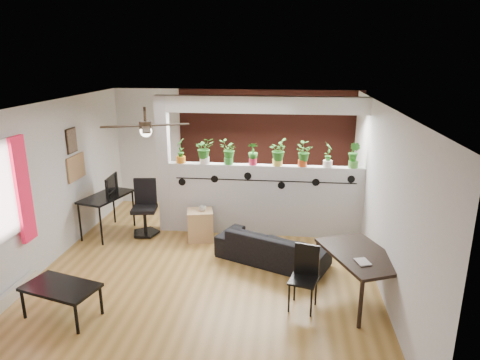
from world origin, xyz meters
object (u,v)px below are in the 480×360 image
object	(u,v)px
cube_shelf	(200,225)
folding_chair	(305,271)
potted_plant_0	(181,150)
potted_plant_4	(278,152)
potted_plant_5	(303,153)
potted_plant_2	(229,151)
potted_plant_6	(328,154)
potted_plant_1	(204,150)
cup	(203,208)
computer_desk	(106,199)
potted_plant_3	(253,153)
ceiling_fan	(146,127)
dining_table	(361,258)
coffee_table	(61,289)
office_chair	(145,211)
sofa	(272,247)
potted_plant_7	(354,154)

from	to	relation	value
cube_shelf	folding_chair	xyz separation A→B (m)	(1.84, -1.98, 0.23)
potted_plant_0	potted_plant_4	xyz separation A→B (m)	(1.81, 0.00, 0.01)
potted_plant_4	potted_plant_5	bearing A→B (deg)	0.00
potted_plant_0	potted_plant_2	distance (m)	0.90
potted_plant_6	potted_plant_1	bearing A→B (deg)	180.00
cube_shelf	cup	distance (m)	0.33
potted_plant_6	computer_desk	xyz separation A→B (m)	(-4.09, -0.34, -0.90)
potted_plant_0	potted_plant_4	size ratio (longest dim) A/B	0.95
potted_plant_3	cup	size ratio (longest dim) A/B	3.45
ceiling_fan	potted_plant_0	size ratio (longest dim) A/B	2.58
dining_table	folding_chair	bearing A→B (deg)	-161.30
potted_plant_4	coffee_table	size ratio (longest dim) A/B	0.46
folding_chair	coffee_table	distance (m)	3.20
office_chair	cup	bearing A→B (deg)	-7.01
potted_plant_2	potted_plant_5	xyz separation A→B (m)	(1.35, 0.00, -0.00)
potted_plant_6	coffee_table	bearing A→B (deg)	-139.83
sofa	office_chair	xyz separation A→B (m)	(-2.44, 0.87, 0.20)
cup	cube_shelf	bearing A→B (deg)	180.00
potted_plant_6	sofa	xyz separation A→B (m)	(-0.92, -1.15, -1.34)
folding_chair	potted_plant_6	bearing A→B (deg)	79.64
dining_table	potted_plant_7	bearing A→B (deg)	86.53
dining_table	folding_chair	distance (m)	0.81
potted_plant_4	office_chair	size ratio (longest dim) A/B	0.47
sofa	cube_shelf	world-z (taller)	cube_shelf
potted_plant_6	potted_plant_7	size ratio (longest dim) A/B	0.97
potted_plant_0	potted_plant_5	size ratio (longest dim) A/B	1.03
ceiling_fan	dining_table	distance (m)	3.50
potted_plant_6	potted_plant_7	xyz separation A→B (m)	(0.45, 0.00, 0.01)
potted_plant_2	potted_plant_7	xyz separation A→B (m)	(2.26, 0.00, 0.01)
cup	potted_plant_3	bearing A→B (deg)	25.45
potted_plant_1	potted_plant_6	xyz separation A→B (m)	(2.26, 0.00, -0.01)
potted_plant_7	coffee_table	xyz separation A→B (m)	(-4.03, -3.02, -1.20)
potted_plant_3	potted_plant_4	size ratio (longest dim) A/B	0.84
potted_plant_5	folding_chair	size ratio (longest dim) A/B	0.51
sofa	computer_desk	distance (m)	3.29
ceiling_fan	cup	size ratio (longest dim) A/B	9.96
potted_plant_6	coffee_table	xyz separation A→B (m)	(-3.58, -3.02, -1.19)
potted_plant_2	ceiling_fan	bearing A→B (deg)	-117.14
computer_desk	folding_chair	size ratio (longest dim) A/B	1.33
potted_plant_4	ceiling_fan	bearing A→B (deg)	-135.41
potted_plant_2	computer_desk	bearing A→B (deg)	-171.52
potted_plant_3	potted_plant_4	distance (m)	0.45
potted_plant_0	dining_table	xyz separation A→B (m)	(3.03, -2.14, -0.97)
potted_plant_6	office_chair	bearing A→B (deg)	-175.29
dining_table	cup	bearing A→B (deg)	145.97
potted_plant_2	cube_shelf	xyz separation A→B (m)	(-0.48, -0.42, -1.31)
potted_plant_5	potted_plant_2	bearing A→B (deg)	180.00
potted_plant_6	dining_table	world-z (taller)	potted_plant_6
potted_plant_2	potted_plant_6	bearing A→B (deg)	0.00
dining_table	ceiling_fan	bearing A→B (deg)	173.60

